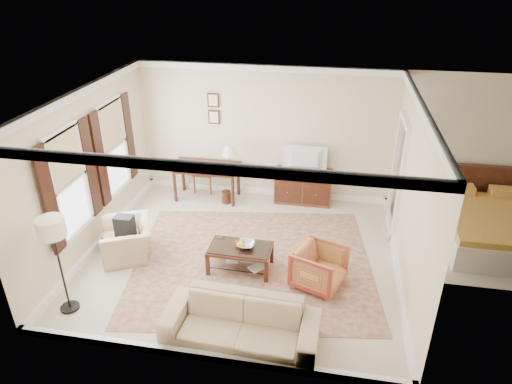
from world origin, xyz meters
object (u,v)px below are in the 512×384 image
(striped_armchair, at_px, (319,265))
(writing_desk, at_px, (206,170))
(sideboard, at_px, (303,186))
(tv, at_px, (305,152))
(sofa, at_px, (241,317))
(club_armchair, at_px, (126,235))
(coffee_table, at_px, (240,252))

(striped_armchair, bearing_deg, writing_desk, 65.43)
(sideboard, distance_m, tv, 0.82)
(tv, xyz_separation_m, sofa, (-0.48, -4.25, -0.77))
(club_armchair, bearing_deg, sofa, 29.59)
(tv, distance_m, club_armchair, 3.96)
(club_armchair, bearing_deg, tv, 105.67)
(writing_desk, relative_size, tv, 1.62)
(writing_desk, distance_m, tv, 2.17)
(coffee_table, relative_size, striped_armchair, 1.39)
(coffee_table, xyz_separation_m, sofa, (0.35, -1.63, 0.08))
(tv, bearing_deg, striped_armchair, 100.33)
(tv, relative_size, striped_armchair, 1.17)
(sideboard, relative_size, striped_armchair, 1.57)
(writing_desk, bearing_deg, sideboard, 5.45)
(coffee_table, bearing_deg, tv, 72.40)
(writing_desk, xyz_separation_m, club_armchair, (-0.81, -2.39, -0.26))
(coffee_table, relative_size, club_armchair, 1.10)
(coffee_table, distance_m, club_armchair, 2.08)
(writing_desk, distance_m, coffee_table, 2.77)
(sofa, bearing_deg, striped_armchair, 57.74)
(sideboard, xyz_separation_m, coffee_table, (-0.83, -2.64, -0.03))
(striped_armchair, height_order, sofa, sofa)
(striped_armchair, bearing_deg, tv, 31.01)
(writing_desk, distance_m, sideboard, 2.14)
(writing_desk, relative_size, sofa, 0.68)
(club_armchair, height_order, sofa, club_armchair)
(writing_desk, bearing_deg, club_armchair, -108.75)
(tv, bearing_deg, sideboard, -90.00)
(tv, bearing_deg, coffee_table, 72.40)
(tv, height_order, striped_armchair, tv)
(tv, bearing_deg, club_armchair, 41.40)
(sideboard, height_order, sofa, sofa)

